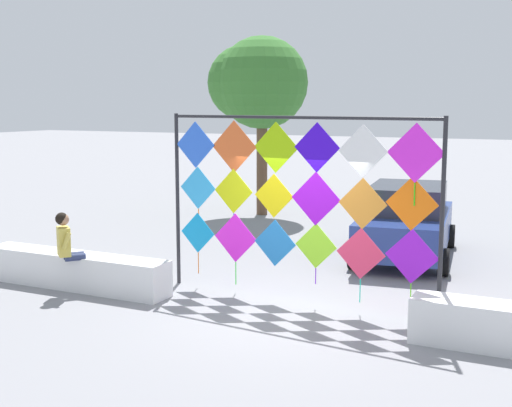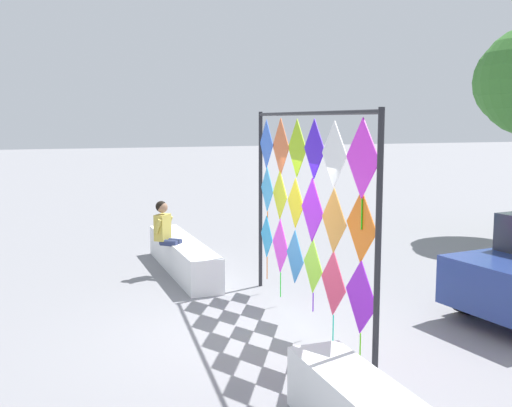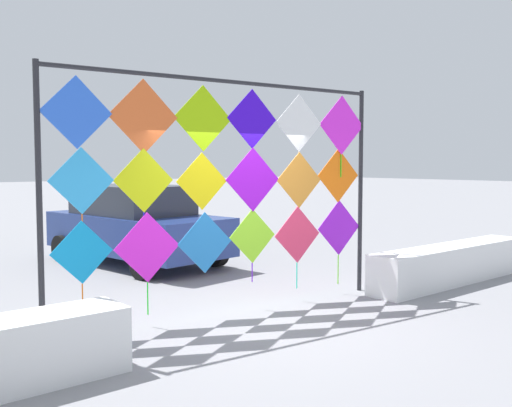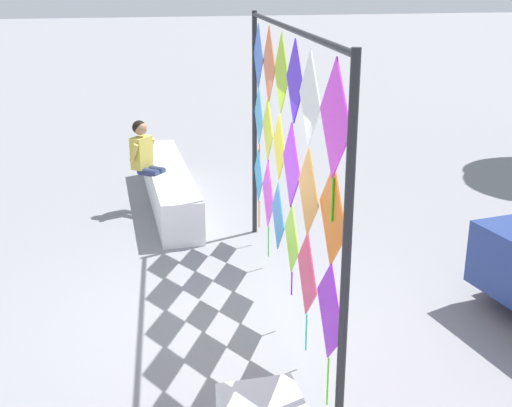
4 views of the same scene
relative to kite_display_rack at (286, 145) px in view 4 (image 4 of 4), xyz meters
name	(u,v)px [view 4 (image 4 of 4)]	position (x,y,z in m)	size (l,w,h in m)	color
ground	(230,318)	(0.04, -0.64, -1.98)	(120.00, 120.00, 0.00)	gray
plaza_ledge_left	(169,186)	(-4.11, -0.87, -1.65)	(3.93, 0.62, 0.65)	white
kite_display_rack	(286,145)	(0.00, 0.00, 0.00)	(5.08, 0.56, 3.24)	#232328
seated_vendor	(147,159)	(-3.90, -1.23, -1.09)	(0.70, 0.72, 1.50)	navy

